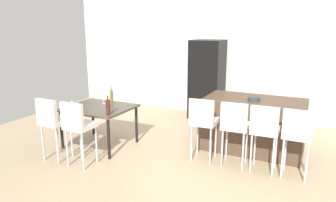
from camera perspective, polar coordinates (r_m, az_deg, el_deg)
The scene contains 16 objects.
ground_plane at distance 5.23m, azimuth 8.90°, elevation -11.25°, with size 10.00×10.00×0.00m, color tan.
back_wall at distance 7.66m, azimuth 16.01°, elevation 7.56°, with size 10.00×0.12×2.90m, color beige.
kitchen_island at distance 5.83m, azimuth 15.08°, elevation -4.08°, with size 1.70×0.95×0.92m, color #4C3828.
bar_chair_left at distance 5.13m, azimuth 6.35°, elevation -3.33°, with size 0.42×0.42×1.05m.
bar_chair_middle at distance 4.99m, azimuth 11.93°, elevation -4.04°, with size 0.42×0.42×1.05m.
bar_chair_right at distance 4.90m, azimuth 17.00°, elevation -4.65°, with size 0.41×0.41×1.05m.
bar_chair_far at distance 4.86m, azimuth 22.26°, elevation -5.25°, with size 0.41×0.41×1.05m.
dining_table at distance 5.88m, azimuth -12.28°, elevation -1.64°, with size 1.15×0.99×0.74m.
dining_chair_near at distance 5.44m, azimuth -20.04°, elevation -3.11°, with size 0.41×0.41×1.05m.
dining_chair_far at distance 5.09m, azimuth -15.95°, elevation -3.93°, with size 0.40×0.40×1.05m.
wine_bottle_corner at distance 6.12m, azimuth -10.11°, elevation 0.87°, with size 0.06×0.06×0.30m.
wine_bottle_inner at distance 5.28m, azimuth -10.73°, elevation -1.04°, with size 0.07×0.07×0.32m.
wine_glass_left at distance 5.75m, azimuth -16.88°, elevation -0.28°, with size 0.07×0.07×0.17m.
wine_glass_middle at distance 6.03m, azimuth -11.51°, elevation 0.67°, with size 0.07×0.07×0.17m.
refrigerator at distance 7.58m, azimuth 7.02°, elevation 3.88°, with size 0.72×0.68×1.84m, color black.
fruit_bowl at distance 5.57m, azimuth 15.19°, elevation 0.37°, with size 0.20×0.20×0.07m, color #333338.
Camera 1 is at (1.36, -4.56, 2.18)m, focal length 33.93 mm.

